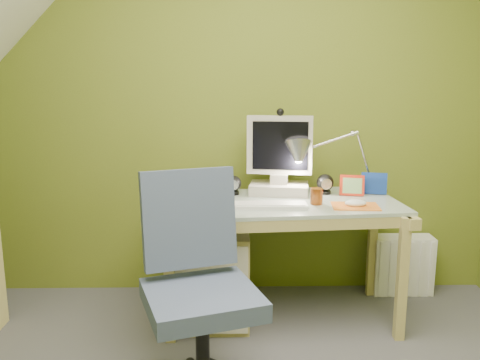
{
  "coord_description": "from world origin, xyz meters",
  "views": [
    {
      "loc": [
        -0.05,
        -1.57,
        1.38
      ],
      "look_at": [
        0.0,
        1.0,
        0.85
      ],
      "focal_mm": 38.0,
      "sensor_mm": 36.0,
      "label": 1
    }
  ],
  "objects_px": {
    "desk": "(281,259)",
    "desk_lamp": "(356,148)",
    "monitor": "(280,150)",
    "radiator": "(402,265)",
    "task_chair": "(202,296)"
  },
  "relations": [
    {
      "from": "desk",
      "to": "desk_lamp",
      "type": "distance_m",
      "value": 0.79
    },
    {
      "from": "desk",
      "to": "monitor",
      "type": "height_order",
      "value": "monitor"
    },
    {
      "from": "desk",
      "to": "desk_lamp",
      "type": "relative_size",
      "value": 2.37
    },
    {
      "from": "desk",
      "to": "monitor",
      "type": "distance_m",
      "value": 0.63
    },
    {
      "from": "desk_lamp",
      "to": "radiator",
      "type": "xyz_separation_m",
      "value": [
        0.36,
        0.13,
        -0.78
      ]
    },
    {
      "from": "radiator",
      "to": "task_chair",
      "type": "bearing_deg",
      "value": -138.25
    },
    {
      "from": "monitor",
      "to": "desk",
      "type": "bearing_deg",
      "value": -81.77
    },
    {
      "from": "monitor",
      "to": "desk_lamp",
      "type": "relative_size",
      "value": 0.96
    },
    {
      "from": "desk",
      "to": "radiator",
      "type": "xyz_separation_m",
      "value": [
        0.81,
        0.31,
        -0.16
      ]
    },
    {
      "from": "monitor",
      "to": "radiator",
      "type": "distance_m",
      "value": 1.12
    },
    {
      "from": "monitor",
      "to": "desk_lamp",
      "type": "bearing_deg",
      "value": 8.23
    },
    {
      "from": "desk",
      "to": "desk_lamp",
      "type": "xyz_separation_m",
      "value": [
        0.45,
        0.18,
        0.62
      ]
    },
    {
      "from": "desk",
      "to": "monitor",
      "type": "bearing_deg",
      "value": 84.91
    },
    {
      "from": "desk_lamp",
      "to": "task_chair",
      "type": "xyz_separation_m",
      "value": [
        -0.86,
        -0.94,
        -0.49
      ]
    },
    {
      "from": "desk",
      "to": "task_chair",
      "type": "distance_m",
      "value": 0.87
    }
  ]
}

